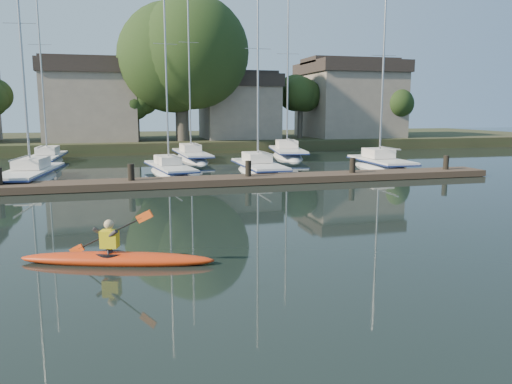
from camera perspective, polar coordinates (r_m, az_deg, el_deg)
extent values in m
plane|color=black|center=(12.43, 1.35, -8.72)|extent=(160.00, 160.00, 0.00)
ellipsoid|color=#C6400F|center=(13.24, -15.60, -7.42)|extent=(4.96, 2.12, 0.38)
cylinder|color=black|center=(13.26, -16.32, -6.88)|extent=(0.93, 0.93, 0.10)
imported|color=#2D282B|center=(13.16, -16.40, -5.23)|extent=(0.36, 0.45, 1.08)
cube|color=gold|center=(13.15, -16.40, -5.17)|extent=(0.49, 0.42, 0.44)
sphere|color=tan|center=(13.07, -16.48, -3.57)|extent=(0.24, 0.24, 0.24)
cube|color=#463428|center=(25.82, -7.37, 1.18)|extent=(34.00, 2.00, 0.35)
cylinder|color=black|center=(25.59, -14.04, 1.13)|extent=(0.32, 0.32, 1.80)
cylinder|color=black|center=(26.36, -0.89, 1.65)|extent=(0.32, 0.32, 1.80)
cylinder|color=black|center=(28.40, 10.94, 2.04)|extent=(0.32, 0.32, 1.80)
cylinder|color=black|center=(31.47, 20.84, 2.30)|extent=(0.32, 0.32, 1.80)
ellipsoid|color=white|center=(29.89, -24.39, 0.45)|extent=(3.20, 8.99, 1.97)
cube|color=white|center=(29.77, -24.51, 2.22)|extent=(2.91, 7.40, 0.14)
cube|color=navy|center=(29.78, -24.50, 2.06)|extent=(3.01, 7.59, 0.08)
cube|color=silver|center=(30.24, -24.29, 3.06)|extent=(1.73, 2.62, 0.57)
cylinder|color=#9EA0A5|center=(29.99, -25.21, 14.22)|extent=(0.12, 0.12, 12.41)
cylinder|color=#9EA0A5|center=(28.44, -25.37, 3.54)|extent=(0.48, 3.33, 0.08)
cylinder|color=#9EA0A5|center=(30.17, -25.42, 17.03)|extent=(1.65, 0.23, 0.03)
ellipsoid|color=white|center=(30.75, -9.79, 1.49)|extent=(3.02, 8.14, 1.68)
cube|color=white|center=(30.65, -9.84, 2.96)|extent=(2.72, 6.71, 0.12)
cube|color=navy|center=(30.66, -9.83, 2.83)|extent=(2.81, 6.88, 0.07)
cube|color=silver|center=(31.08, -10.06, 3.65)|extent=(1.55, 2.39, 0.49)
cylinder|color=#9EA0A5|center=(30.79, -10.26, 13.77)|extent=(0.11, 0.11, 11.49)
cylinder|color=#9EA0A5|center=(29.43, -9.32, 4.09)|extent=(0.52, 3.00, 0.07)
cylinder|color=#9EA0A5|center=(30.93, -10.33, 16.32)|extent=(1.40, 0.24, 0.03)
ellipsoid|color=white|center=(30.80, 0.33, 1.56)|extent=(2.12, 8.03, 1.91)
cube|color=white|center=(30.69, 0.33, 3.23)|extent=(2.02, 6.58, 0.14)
cube|color=navy|center=(30.70, 0.33, 3.08)|extent=(2.10, 6.75, 0.08)
cube|color=silver|center=(31.11, 0.10, 4.00)|extent=(1.41, 2.25, 0.55)
cylinder|color=#9EA0A5|center=(30.82, 0.22, 13.62)|extent=(0.12, 0.12, 11.04)
cylinder|color=#9EA0A5|center=(29.46, 0.95, 4.54)|extent=(0.08, 3.05, 0.08)
cylinder|color=#9EA0A5|center=(30.95, 0.22, 16.07)|extent=(1.61, 0.03, 0.03)
ellipsoid|color=white|center=(34.05, 14.03, 1.99)|extent=(2.58, 7.59, 2.03)
cube|color=white|center=(33.94, 14.09, 3.61)|extent=(2.42, 6.23, 0.15)
cube|color=navy|center=(33.95, 14.09, 3.46)|extent=(2.51, 6.39, 0.09)
cube|color=silver|center=(34.30, 13.78, 4.34)|extent=(1.59, 2.16, 0.59)
cylinder|color=#9EA0A5|center=(34.05, 14.29, 12.73)|extent=(0.13, 0.13, 10.70)
cylinder|color=#9EA0A5|center=(32.87, 15.02, 4.88)|extent=(0.21, 2.85, 0.09)
cylinder|color=#9EA0A5|center=(34.15, 14.38, 14.88)|extent=(1.71, 0.11, 0.03)
ellipsoid|color=white|center=(39.62, -22.73, 2.60)|extent=(2.37, 8.81, 1.84)
cube|color=white|center=(39.54, -22.81, 3.86)|extent=(2.22, 7.23, 0.14)
cube|color=navy|center=(39.54, -22.80, 3.75)|extent=(2.30, 7.41, 0.08)
cube|color=silver|center=(40.02, -22.71, 4.44)|extent=(1.45, 2.50, 0.53)
cylinder|color=#9EA0A5|center=(39.77, -23.34, 13.04)|extent=(0.12, 0.12, 12.61)
cylinder|color=#9EA0A5|center=(38.19, -23.22, 4.83)|extent=(0.21, 3.32, 0.08)
cylinder|color=#9EA0A5|center=(39.91, -23.49, 15.20)|extent=(1.55, 0.09, 0.03)
ellipsoid|color=white|center=(39.60, -7.34, 3.26)|extent=(2.42, 9.68, 1.82)
cube|color=white|center=(39.52, -7.37, 4.51)|extent=(2.25, 7.95, 0.13)
cube|color=navy|center=(39.52, -7.37, 4.40)|extent=(2.34, 8.14, 0.08)
cube|color=silver|center=(40.06, -7.52, 5.08)|extent=(1.46, 2.74, 0.53)
cylinder|color=#9EA0A5|center=(39.81, -7.66, 14.30)|extent=(0.12, 0.12, 13.44)
cylinder|color=#9EA0A5|center=(38.04, -7.01, 5.49)|extent=(0.23, 3.65, 0.08)
cylinder|color=#9EA0A5|center=(39.98, -7.71, 16.60)|extent=(1.54, 0.09, 0.03)
ellipsoid|color=white|center=(41.30, 3.60, 3.50)|extent=(3.87, 9.19, 2.12)
cube|color=white|center=(41.21, 3.61, 4.89)|extent=(3.48, 7.59, 0.16)
cube|color=navy|center=(41.22, 3.61, 4.76)|extent=(3.59, 7.78, 0.09)
cube|color=silver|center=(41.71, 3.51, 5.51)|extent=(1.97, 2.73, 0.61)
cylinder|color=#9EA0A5|center=(41.45, 3.65, 13.47)|extent=(0.13, 0.13, 12.26)
cylinder|color=#9EA0A5|center=(39.83, 3.91, 6.01)|extent=(0.68, 3.35, 0.09)
cylinder|color=#9EA0A5|center=(41.58, 3.67, 15.49)|extent=(1.76, 0.35, 0.03)
cube|color=#28381C|center=(55.54, -11.50, 5.77)|extent=(90.00, 24.00, 1.00)
cube|color=gray|center=(49.41, -18.25, 9.12)|extent=(8.00, 8.00, 6.00)
cube|color=#302722|center=(49.55, -18.47, 13.28)|extent=(8.40, 8.40, 1.20)
cube|color=gray|center=(50.62, -2.00, 9.01)|extent=(7.00, 7.00, 5.00)
cube|color=#302722|center=(50.69, -2.02, 12.52)|extent=(7.35, 7.35, 1.20)
cube|color=gray|center=(54.57, 10.55, 9.68)|extent=(9.00, 9.00, 6.50)
cube|color=#302722|center=(54.73, 10.68, 13.71)|extent=(9.45, 9.45, 1.20)
cylinder|color=#544D43|center=(46.64, -8.45, 8.88)|extent=(1.20, 1.20, 5.00)
sphere|color=black|center=(46.87, -8.61, 15.01)|extent=(8.50, 8.50, 8.50)
cylinder|color=#544D43|center=(46.88, -13.39, 7.39)|extent=(0.38, 0.38, 2.80)
sphere|color=black|center=(46.86, -13.50, 10.08)|extent=(2.72, 2.72, 2.72)
cylinder|color=#544D43|center=(50.89, 5.05, 7.97)|extent=(0.50, 0.50, 3.20)
sphere|color=black|center=(50.89, 5.10, 10.96)|extent=(3.57, 3.57, 3.57)
cylinder|color=#544D43|center=(53.81, 15.75, 7.42)|extent=(0.41, 0.41, 2.60)
sphere|color=black|center=(53.79, 15.86, 9.70)|extent=(2.89, 2.89, 2.89)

